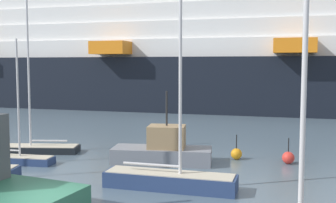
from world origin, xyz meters
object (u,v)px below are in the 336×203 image
channel_buoy_1 (288,158)px  fishing_boat_1 (163,150)px  sailboat_0 (14,157)px  cruise_ship (210,51)px  sailboat_3 (170,177)px  channel_buoy_0 (236,154)px  sailboat_4 (37,146)px

channel_buoy_1 → fishing_boat_1: bearing=-164.2°
sailboat_0 → cruise_ship: size_ratio=0.06×
sailboat_0 → sailboat_3: (9.96, -2.15, 0.22)m
sailboat_0 → fishing_boat_1: size_ratio=1.20×
fishing_boat_1 → channel_buoy_0: size_ratio=3.95×
sailboat_0 → sailboat_4: (-0.50, 2.98, 0.08)m
sailboat_4 → channel_buoy_0: sailboat_4 is taller
sailboat_0 → channel_buoy_0: (12.06, 4.71, -0.01)m
cruise_ship → sailboat_0: bearing=-98.0°
channel_buoy_1 → channel_buoy_0: bearing=175.3°
sailboat_4 → cruise_ship: 32.42m
channel_buoy_0 → sailboat_3: bearing=-107.0°
fishing_boat_1 → cruise_ship: 32.59m
sailboat_3 → cruise_ship: (-5.35, 36.36, 6.86)m
sailboat_3 → fishing_boat_1: sailboat_3 is taller
channel_buoy_1 → cruise_ship: 32.31m
sailboat_0 → sailboat_3: sailboat_3 is taller
fishing_boat_1 → cruise_ship: cruise_ship is taller
channel_buoy_1 → cruise_ship: cruise_ship is taller
sailboat_0 → channel_buoy_1: 15.69m
sailboat_0 → sailboat_4: bearing=93.4°
channel_buoy_1 → cruise_ship: bearing=109.3°
channel_buoy_1 → sailboat_4: bearing=-174.5°
fishing_boat_1 → channel_buoy_1: size_ratio=3.95×
sailboat_4 → channel_buoy_1: size_ratio=6.55×
sailboat_3 → sailboat_0: bearing=167.0°
sailboat_4 → channel_buoy_0: size_ratio=6.55×
sailboat_3 → fishing_boat_1: 5.00m
sailboat_3 → sailboat_4: sailboat_3 is taller
fishing_boat_1 → channel_buoy_0: 4.49m
sailboat_4 → channel_buoy_1: 15.61m
channel_buoy_0 → sailboat_4: bearing=-172.1°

